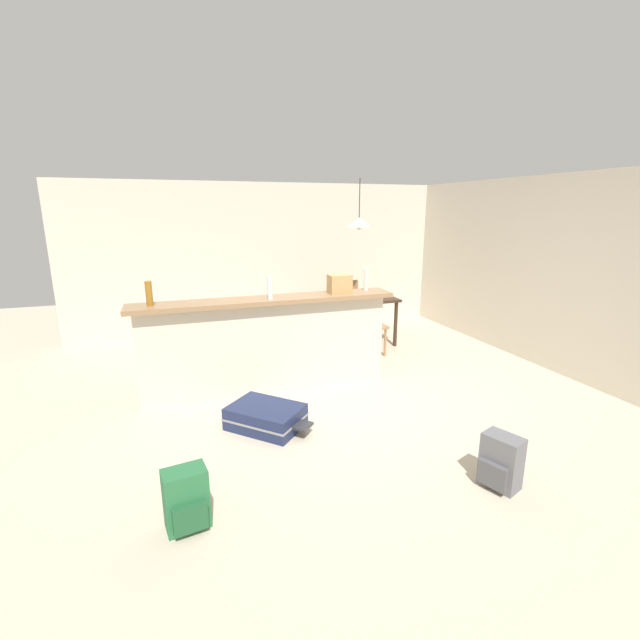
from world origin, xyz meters
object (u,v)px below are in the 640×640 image
bottle_white (366,279)px  pendant_lamp (359,222)px  grocery_bag (340,284)px  dining_chair_far_side (344,304)px  dining_table (358,303)px  bottle_clear (270,288)px  bottle_amber (149,293)px  backpack_grey (501,462)px  backpack_green (186,500)px  suitcase_flat_navy (266,417)px  dining_chair_near_partition (368,319)px

bottle_white → pendant_lamp: 1.46m
grocery_bag → pendant_lamp: pendant_lamp is taller
pendant_lamp → dining_chair_far_side: bearing=85.6°
bottle_white → dining_chair_far_side: (0.50, 1.88, -0.72)m
bottle_white → pendant_lamp: (0.45, 1.23, 0.64)m
dining_chair_far_side → dining_table: bearing=-91.2°
bottle_clear → bottle_white: 1.24m
bottle_amber → backpack_grey: 3.58m
bottle_amber → dining_chair_far_side: 3.63m
backpack_grey → backpack_green: bearing=171.9°
grocery_bag → suitcase_flat_navy: 1.78m
dining_chair_far_side → backpack_grey: dining_chair_far_side is taller
grocery_bag → dining_chair_near_partition: grocery_bag is taller
bottle_white → backpack_grey: (0.00, -2.45, -1.04)m
dining_table → suitcase_flat_navy: (-1.96, -2.24, -0.54)m
dining_chair_near_partition → suitcase_flat_navy: size_ratio=1.11×
dining_chair_far_side → grocery_bag: bearing=-114.0°
dining_chair_near_partition → suitcase_flat_navy: dining_chair_near_partition is taller
bottle_clear → pendant_lamp: size_ratio=0.34×
bottle_amber → backpack_green: 2.30m
bottle_clear → dining_chair_near_partition: (1.66, 0.97, -0.71)m
bottle_white → suitcase_flat_navy: (-1.48, -0.95, -1.13)m
dining_chair_far_side → suitcase_flat_navy: 3.47m
grocery_bag → pendant_lamp: (0.83, 1.32, 0.67)m
suitcase_flat_navy → backpack_grey: size_ratio=2.00×
backpack_grey → bottle_amber: bearing=136.2°
bottle_amber → dining_table: (2.95, 1.38, -0.59)m
grocery_bag → dining_chair_far_side: 2.26m
bottle_amber → backpack_grey: (2.47, -2.37, -1.03)m
dining_table → dining_chair_far_side: bearing=88.8°
suitcase_flat_navy → bottle_white: bearing=32.6°
bottle_clear → dining_chair_far_side: size_ratio=0.27×
dining_chair_far_side → suitcase_flat_navy: dining_chair_far_side is taller
dining_chair_near_partition → suitcase_flat_navy: bearing=-137.4°
dining_table → pendant_lamp: (-0.04, -0.06, 1.24)m
bottle_amber → dining_chair_near_partition: size_ratio=0.28×
bottle_amber → bottle_white: size_ratio=0.98×
dining_table → dining_chair_near_partition: size_ratio=1.18×
bottle_amber → dining_table: bottle_amber is taller
bottle_white → backpack_grey: 2.66m
dining_chair_near_partition → dining_chair_far_side: (0.07, 1.08, 0.00)m
backpack_grey → grocery_bag: bearing=99.2°
backpack_green → backpack_grey: 2.30m
backpack_green → bottle_amber: bearing=95.5°
pendant_lamp → dining_chair_near_partition: bearing=-92.2°
dining_table → dining_chair_near_partition: bearing=-96.3°
dining_table → dining_chair_far_side: (0.01, 0.58, -0.13)m
bottle_amber → pendant_lamp: bearing=24.3°
bottle_white → backpack_green: 3.28m
bottle_amber → dining_chair_near_partition: bearing=17.0°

